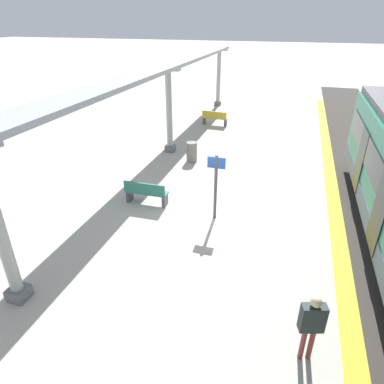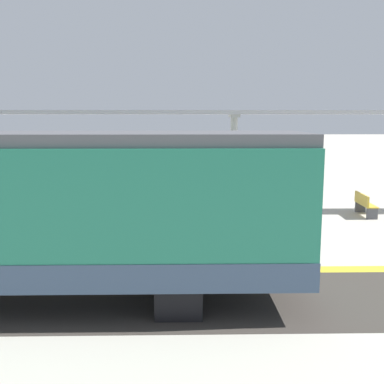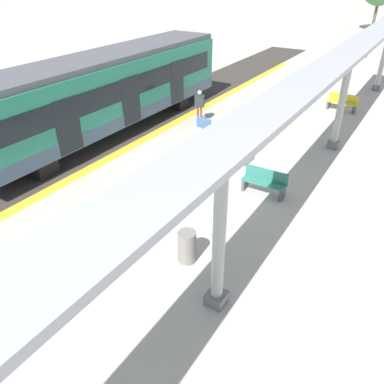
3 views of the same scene
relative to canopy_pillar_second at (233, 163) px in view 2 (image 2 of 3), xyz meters
The scene contains 9 objects.
ground_plane 6.52m from the canopy_pillar_second, 125.04° to the left, with size 176.00×176.00×0.00m, color #B3AEA1.
tactile_edge_strip 9.16m from the canopy_pillar_second, 145.31° to the left, with size 0.47×38.79×0.01m, color gold.
trackbed 10.69m from the canopy_pillar_second, 151.01° to the left, with size 3.20×50.79×0.01m, color #38332D.
canopy_pillar_second is the anchor object (origin of this frame).
canopy_beam 5.46m from the canopy_pillar_second, 90.00° to the left, with size 1.20×31.26×0.16m, color #A8AAB2.
bench_near_end 5.49m from the canopy_pillar_second, 101.14° to the left, with size 1.51×0.46×0.86m.
bench_far_end 5.33m from the canopy_pillar_second, 101.40° to the right, with size 1.52×0.51×0.86m.
trash_bin 2.24m from the canopy_pillar_second, 146.70° to the left, with size 0.48×0.48×0.90m, color slate.
platform_info_sign 6.46m from the canopy_pillar_second, 123.30° to the left, with size 0.56×0.10×2.20m.
Camera 2 is at (-14.75, -3.06, 3.77)m, focal length 42.89 mm.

